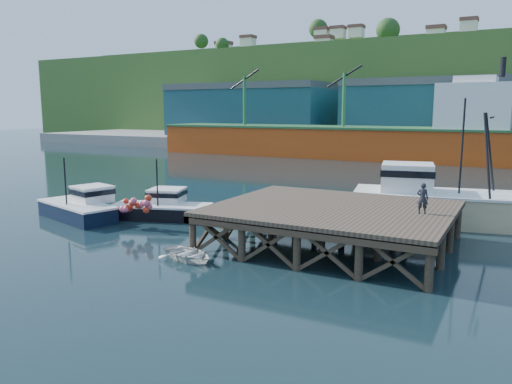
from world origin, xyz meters
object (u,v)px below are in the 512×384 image
Objects in this scene: boat_black at (163,207)px; dockworker at (422,198)px; boat_navy at (81,206)px; dinghy at (188,254)px; trawler at (445,198)px.

boat_black is 4.55× the size of dockworker.
boat_black is at bearing -8.75° from dockworker.
boat_navy is 5.38m from boat_black.
dinghy is (7.15, -7.01, -0.43)m from boat_black.
trawler reaches higher than boat_black.
boat_navy is 4.61× the size of dockworker.
dinghy is at bearing 26.68° from dockworker.
trawler reaches higher than dinghy.
boat_navy is 23.61m from trawler.
dinghy is 11.70m from dockworker.
trawler is (21.43, 9.89, 0.78)m from boat_navy.
dinghy is at bearing -3.96° from boat_navy.
boat_navy reaches higher than dinghy.
dinghy is at bearing -135.90° from trawler.
boat_navy is 2.37× the size of dinghy.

